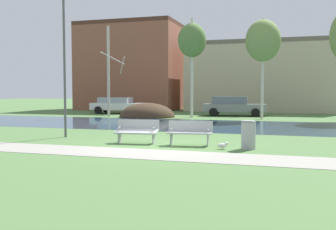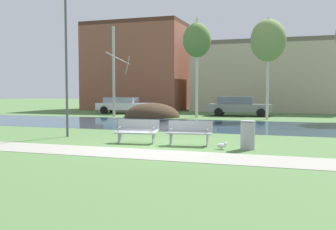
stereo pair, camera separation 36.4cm
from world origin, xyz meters
name	(u,v)px [view 1 (the left image)]	position (x,y,z in m)	size (l,w,h in m)	color
ground_plane	(212,123)	(0.00, 10.00, 0.00)	(120.00, 120.00, 0.00)	#4C703D
paved_path_strip	(140,154)	(0.00, -1.79, 0.01)	(60.00, 1.87, 0.01)	gray
river_band	(208,125)	(0.00, 8.68, 0.00)	(80.00, 7.98, 0.01)	#284256
soil_mound	(147,117)	(-5.66, 14.12, 0.00)	(4.17, 3.50, 2.11)	#423021
bench_left	(137,131)	(-1.02, 0.51, 0.47)	(1.65, 0.73, 0.87)	#9EA0A3
bench_right	(190,132)	(1.00, 0.51, 0.47)	(1.65, 0.73, 0.87)	#9EA0A3
trash_bin	(248,134)	(3.09, 0.23, 0.50)	(0.51, 0.51, 0.96)	#999B9E
seagull	(223,145)	(2.28, -0.05, 0.13)	(0.40, 0.15, 0.25)	white
streetlamp	(64,39)	(-4.62, 1.40, 4.10)	(0.32, 0.32, 6.29)	#4C4C51
birch_far_left	(109,71)	(-8.59, 13.87, 3.43)	(1.51, 2.75, 6.77)	#BCB7A8
birch_left	(192,41)	(-2.42, 14.78, 5.54)	(2.04, 2.04, 7.16)	beige
birch_center_left	(263,41)	(2.60, 14.37, 5.30)	(2.35, 2.35, 6.83)	beige
parked_van_nearest_white	(119,105)	(-9.57, 17.70, 0.75)	(4.89, 2.35, 1.39)	silver
parked_sedan_second_grey	(233,106)	(0.23, 17.52, 0.79)	(4.88, 2.31, 1.50)	slate
building_brick_low	(131,67)	(-11.45, 24.93, 4.42)	(10.10, 6.19, 8.85)	brown
building_beige_block	(264,77)	(2.00, 25.71, 3.28)	(14.28, 6.24, 6.56)	#BCAD8E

